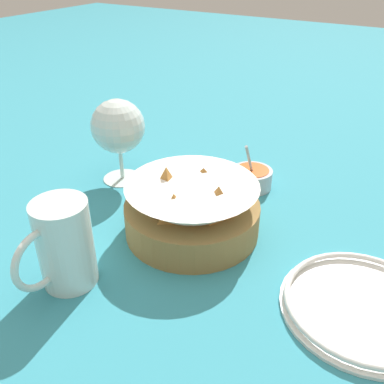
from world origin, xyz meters
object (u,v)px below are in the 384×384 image
beer_mug (64,247)px  side_plate (363,305)px  food_basket (192,209)px  sauce_cup (252,177)px  wine_glass (118,129)px

beer_mug → side_plate: (-0.15, 0.34, -0.05)m
food_basket → sauce_cup: 0.18m
beer_mug → sauce_cup: bearing=164.4°
food_basket → side_plate: size_ratio=1.02×
beer_mug → wine_glass: bearing=-154.6°
food_basket → side_plate: (0.03, 0.26, -0.03)m
wine_glass → beer_mug: 0.29m
sauce_cup → beer_mug: size_ratio=0.79×
wine_glass → side_plate: size_ratio=0.77×
beer_mug → food_basket: bearing=156.5°
food_basket → beer_mug: bearing=-23.5°
beer_mug → side_plate: bearing=113.5°
sauce_cup → side_plate: (0.20, 0.24, -0.01)m
side_plate → sauce_cup: bearing=-130.2°
wine_glass → beer_mug: bearing=25.4°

